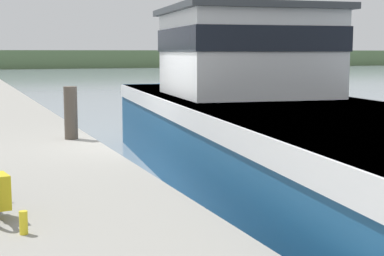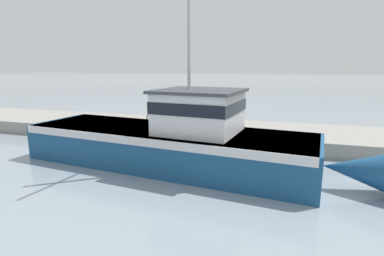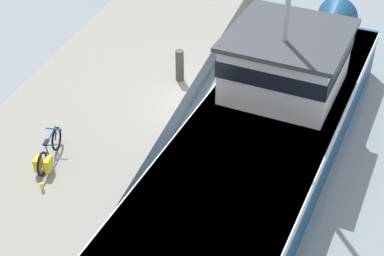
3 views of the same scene
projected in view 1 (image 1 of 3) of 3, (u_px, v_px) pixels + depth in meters
ground_plane at (150, 181)px, 11.26m from camera, size 320.00×320.00×0.00m
far_shoreline at (178, 59)px, 95.40m from camera, size 180.00×5.00×2.71m
fishing_boat_main at (263, 120)px, 11.01m from camera, size 5.07×15.09×10.75m
mooring_post at (71, 113)px, 11.42m from camera, size 0.26×0.26×1.03m
water_bottle_on_curb at (24, 223)px, 5.48m from camera, size 0.08×0.08×0.22m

